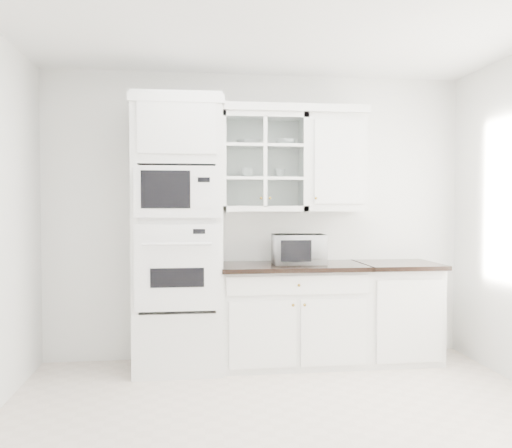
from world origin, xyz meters
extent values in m
cube|color=beige|center=(0.00, 0.00, 0.01)|extent=(4.00, 3.50, 0.01)
cube|color=white|center=(0.00, 1.74, 1.35)|extent=(4.00, 0.02, 2.70)
cube|color=white|center=(0.00, 0.00, 2.69)|extent=(4.00, 3.50, 0.02)
cube|color=white|center=(-0.75, 1.43, 1.20)|extent=(0.76, 0.65, 2.40)
cube|color=white|center=(-0.75, 1.09, 0.94)|extent=(0.70, 0.03, 0.72)
cube|color=black|center=(-0.75, 1.07, 0.86)|extent=(0.44, 0.01, 0.16)
cube|color=white|center=(-0.75, 1.09, 1.56)|extent=(0.70, 0.03, 0.43)
cube|color=black|center=(-0.84, 1.07, 1.58)|extent=(0.40, 0.01, 0.31)
cube|color=white|center=(0.28, 1.45, 0.44)|extent=(1.30, 0.60, 0.88)
cube|color=black|center=(0.28, 1.42, 0.90)|extent=(1.32, 0.67, 0.04)
cube|color=white|center=(1.28, 1.45, 0.44)|extent=(0.70, 0.60, 0.88)
cube|color=black|center=(1.28, 1.42, 0.90)|extent=(0.72, 0.67, 0.04)
cube|color=white|center=(0.03, 1.58, 1.85)|extent=(0.80, 0.33, 0.90)
cube|color=white|center=(0.03, 1.58, 1.70)|extent=(0.74, 0.29, 0.02)
cube|color=white|center=(0.03, 1.58, 2.00)|extent=(0.74, 0.29, 0.02)
cube|color=white|center=(0.71, 1.58, 1.85)|extent=(0.55, 0.33, 0.90)
cube|color=white|center=(-0.07, 1.56, 2.33)|extent=(2.14, 0.38, 0.07)
imported|color=white|center=(0.34, 1.45, 1.06)|extent=(0.48, 0.41, 0.27)
imported|color=white|center=(-0.10, 1.58, 2.04)|extent=(0.27, 0.27, 0.05)
imported|color=white|center=(0.24, 1.57, 2.04)|extent=(0.21, 0.21, 0.06)
imported|color=white|center=(-0.12, 1.57, 1.75)|extent=(0.14, 0.14, 0.09)
imported|color=white|center=(0.19, 1.60, 1.75)|extent=(0.09, 0.09, 0.09)
camera|label=1|loc=(-0.65, -3.40, 1.46)|focal=38.00mm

